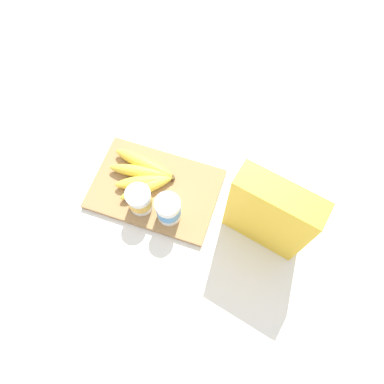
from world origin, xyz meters
name	(u,v)px	position (x,y,z in m)	size (l,w,h in m)	color
ground_plane	(156,190)	(0.00, 0.00, 0.00)	(2.40, 2.40, 0.00)	silver
cutting_board	(155,189)	(0.00, 0.00, 0.01)	(0.36, 0.24, 0.02)	#A37A4C
cereal_box	(270,215)	(-0.32, 0.02, 0.13)	(0.20, 0.07, 0.26)	yellow
yogurt_cup_front	(168,209)	(-0.07, 0.07, 0.06)	(0.07, 0.07, 0.09)	white
yogurt_cup_back	(140,200)	(0.02, 0.06, 0.06)	(0.07, 0.07, 0.08)	white
banana_bunch	(144,174)	(0.04, -0.02, 0.03)	(0.20, 0.17, 0.04)	yellow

